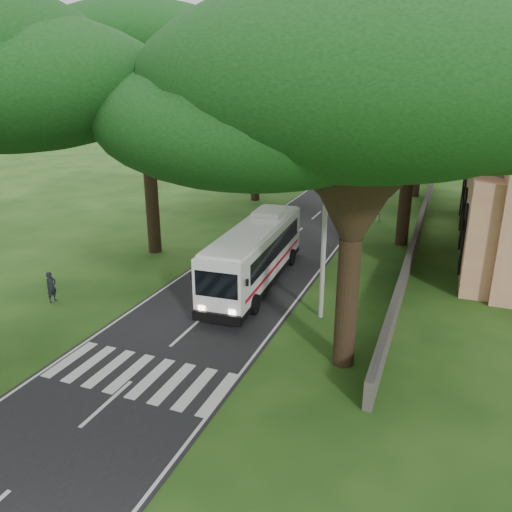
{
  "coord_description": "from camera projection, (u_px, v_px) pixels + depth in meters",
  "views": [
    {
      "loc": [
        10.8,
        -16.53,
        11.13
      ],
      "look_at": [
        1.34,
        7.65,
        2.2
      ],
      "focal_mm": 35.0,
      "sensor_mm": 36.0,
      "label": 1
    }
  ],
  "objects": [
    {
      "name": "crosswalk",
      "position": [
        138.0,
        376.0,
        20.14
      ],
      "size": [
        8.0,
        3.0,
        0.01
      ],
      "primitive_type": "cube",
      "color": "silver",
      "rests_on": "ground"
    },
    {
      "name": "distant_car_c",
      "position": [
        400.0,
        154.0,
        78.34
      ],
      "size": [
        2.51,
        5.26,
        1.48
      ],
      "primitive_type": "imported",
      "rotation": [
        0.0,
        0.0,
        3.23
      ],
      "color": "maroon",
      "rests_on": "road"
    },
    {
      "name": "pole_mid",
      "position": [
        382.0,
        173.0,
        41.55
      ],
      "size": [
        1.6,
        0.24,
        8.0
      ],
      "color": "gray",
      "rests_on": "ground"
    },
    {
      "name": "tree_r_midb",
      "position": [
        425.0,
        90.0,
        49.31
      ],
      "size": [
        12.68,
        12.68,
        13.55
      ],
      "color": "black",
      "rests_on": "ground"
    },
    {
      "name": "pole_far",
      "position": [
        406.0,
        147.0,
        59.16
      ],
      "size": [
        1.6,
        0.24,
        8.0
      ],
      "color": "gray",
      "rests_on": "ground"
    },
    {
      "name": "coach_bus",
      "position": [
        255.0,
        253.0,
        28.9
      ],
      "size": [
        3.33,
        12.01,
        3.5
      ],
      "rotation": [
        0.0,
        0.0,
        0.06
      ],
      "color": "white",
      "rests_on": "ground"
    },
    {
      "name": "property_wall",
      "position": [
        420.0,
        224.0,
        39.74
      ],
      "size": [
        0.35,
        50.0,
        1.2
      ],
      "primitive_type": "cube",
      "color": "#383533",
      "rests_on": "ground"
    },
    {
      "name": "pole_near",
      "position": [
        324.0,
        238.0,
        23.93
      ],
      "size": [
        1.6,
        0.24,
        8.0
      ],
      "color": "gray",
      "rests_on": "ground"
    },
    {
      "name": "tree_r_mida",
      "position": [
        417.0,
        85.0,
        33.14
      ],
      "size": [
        16.37,
        16.37,
        14.66
      ],
      "color": "black",
      "rests_on": "ground"
    },
    {
      "name": "tree_l_mida",
      "position": [
        142.0,
        52.0,
        30.97
      ],
      "size": [
        12.99,
        12.99,
        16.07
      ],
      "color": "black",
      "rests_on": "ground"
    },
    {
      "name": "pedestrian",
      "position": [
        51.0,
        287.0,
        26.79
      ],
      "size": [
        0.46,
        0.65,
        1.7
      ],
      "primitive_type": "imported",
      "rotation": [
        0.0,
        0.0,
        1.48
      ],
      "color": "black",
      "rests_on": "ground"
    },
    {
      "name": "distant_car_b",
      "position": [
        359.0,
        163.0,
        69.87
      ],
      "size": [
        2.84,
        4.66,
        1.45
      ],
      "primitive_type": "imported",
      "rotation": [
        0.0,
        0.0,
        -0.32
      ],
      "color": "#21324D",
      "rests_on": "road"
    },
    {
      "name": "tree_r_near",
      "position": [
        361.0,
        87.0,
        17.48
      ],
      "size": [
        15.77,
        15.77,
        14.49
      ],
      "color": "black",
      "rests_on": "ground"
    },
    {
      "name": "tree_l_midb",
      "position": [
        255.0,
        84.0,
        47.27
      ],
      "size": [
        12.45,
        12.45,
        14.02
      ],
      "color": "black",
      "rests_on": "ground"
    },
    {
      "name": "tree_r_far",
      "position": [
        443.0,
        82.0,
        64.55
      ],
      "size": [
        12.71,
        12.71,
        14.42
      ],
      "color": "black",
      "rests_on": "ground"
    },
    {
      "name": "ground",
      "position": [
        164.0,
        352.0,
        21.9
      ],
      "size": [
        140.0,
        140.0,
        0.0
      ],
      "primitive_type": "plane",
      "color": "#1A4112",
      "rests_on": "ground"
    },
    {
      "name": "tree_l_far",
      "position": [
        299.0,
        85.0,
        63.48
      ],
      "size": [
        13.27,
        13.27,
        14.12
      ],
      "color": "black",
      "rests_on": "ground"
    },
    {
      "name": "road",
      "position": [
        313.0,
        218.0,
        43.91
      ],
      "size": [
        8.0,
        120.0,
        0.04
      ],
      "primitive_type": "cube",
      "color": "black",
      "rests_on": "ground"
    }
  ]
}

